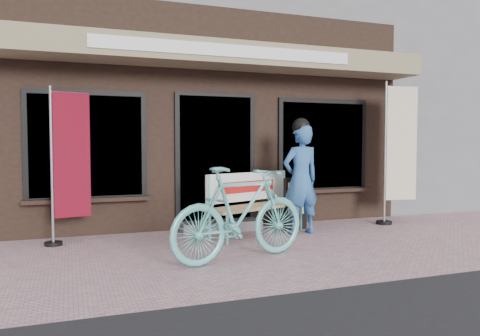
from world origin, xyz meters
name	(u,v)px	position (x,y,z in m)	size (l,w,h in m)	color
ground	(263,255)	(0.00, 0.00, 0.00)	(70.00, 70.00, 0.00)	#C3959F
storefront	(176,71)	(0.00, 4.96, 2.99)	(7.00, 6.77, 6.00)	black
neighbor_right_near	(456,96)	(8.50, 5.50, 2.80)	(10.00, 7.00, 5.60)	slate
bench	(253,198)	(0.38, 1.27, 0.55)	(1.77, 1.05, 0.94)	#62BFBC
person	(301,177)	(1.07, 1.04, 0.87)	(0.65, 0.46, 1.78)	#2E60A0
bicycle	(241,213)	(-0.36, -0.17, 0.56)	(0.53, 1.86, 1.12)	#62BFBC
nobori_red	(68,163)	(-2.26, 1.51, 1.11)	(0.64, 0.28, 2.16)	gray
nobori_cream	(398,151)	(3.07, 1.28, 1.26)	(0.73, 0.31, 2.44)	gray
menu_stand	(295,203)	(1.15, 1.37, 0.43)	(0.43, 0.17, 0.84)	black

